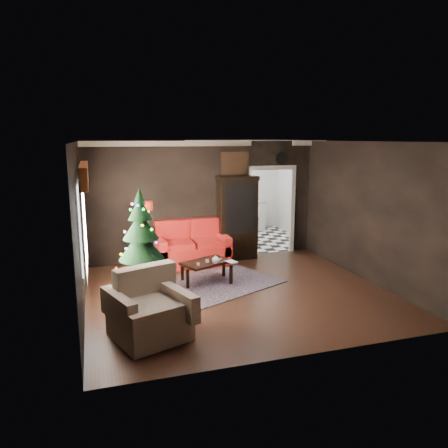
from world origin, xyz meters
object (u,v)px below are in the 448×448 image
object	(u,v)px
curio_cabinet	(237,220)
coffee_table	(206,272)
loveseat	(192,243)
kitchen_table	(242,229)
christmas_tree	(141,242)
teapot	(216,260)
armchair	(149,308)
floor_lamp	(149,234)
wall_clock	(281,158)

from	to	relation	value
curio_cabinet	coffee_table	world-z (taller)	curio_cabinet
loveseat	kitchen_table	world-z (taller)	loveseat
curio_cabinet	coffee_table	size ratio (longest dim) A/B	1.99
kitchen_table	loveseat	bearing A→B (deg)	-137.49
curio_cabinet	kitchen_table	distance (m)	1.67
christmas_tree	kitchen_table	xyz separation A→B (m)	(3.14, 3.46, -0.68)
teapot	kitchen_table	world-z (taller)	kitchen_table
loveseat	kitchen_table	distance (m)	2.45
armchair	kitchen_table	distance (m)	6.00
curio_cabinet	teapot	xyz separation A→B (m)	(-1.04, -1.75, -0.43)
teapot	curio_cabinet	bearing A→B (deg)	59.24
christmas_tree	armchair	bearing A→B (deg)	-93.25
teapot	kitchen_table	xyz separation A→B (m)	(1.69, 3.18, -0.15)
loveseat	coffee_table	world-z (taller)	loveseat
loveseat	teapot	world-z (taller)	loveseat
kitchen_table	curio_cabinet	bearing A→B (deg)	-114.44
curio_cabinet	floor_lamp	xyz separation A→B (m)	(-2.16, -0.42, -0.12)
christmas_tree	coffee_table	xyz separation A→B (m)	(1.32, 0.51, -0.82)
christmas_tree	coffee_table	world-z (taller)	christmas_tree
curio_cabinet	armchair	distance (m)	4.47
christmas_tree	kitchen_table	bearing A→B (deg)	47.80
armchair	kitchen_table	world-z (taller)	armchair
loveseat	christmas_tree	distance (m)	2.32
loveseat	curio_cabinet	bearing A→B (deg)	10.83
teapot	wall_clock	world-z (taller)	wall_clock
floor_lamp	kitchen_table	size ratio (longest dim) A/B	1.90
christmas_tree	armchair	world-z (taller)	christmas_tree
loveseat	christmas_tree	world-z (taller)	christmas_tree
curio_cabinet	christmas_tree	xyz separation A→B (m)	(-2.49, -2.03, 0.10)
loveseat	armchair	xyz separation A→B (m)	(-1.43, -3.40, -0.04)
wall_clock	armchair	bearing A→B (deg)	-134.85
loveseat	christmas_tree	bearing A→B (deg)	-126.48
coffee_table	kitchen_table	bearing A→B (deg)	58.34
loveseat	armchair	size ratio (longest dim) A/B	1.64
christmas_tree	wall_clock	bearing A→B (deg)	30.95
floor_lamp	wall_clock	distance (m)	3.75
loveseat	floor_lamp	size ratio (longest dim) A/B	1.19
floor_lamp	wall_clock	bearing A→B (deg)	10.15
loveseat	teapot	distance (m)	1.53
christmas_tree	armchair	size ratio (longest dim) A/B	1.77
coffee_table	kitchen_table	world-z (taller)	kitchen_table
christmas_tree	wall_clock	world-z (taller)	wall_clock
coffee_table	wall_clock	distance (m)	3.63
teapot	kitchen_table	size ratio (longest dim) A/B	0.23
floor_lamp	teapot	size ratio (longest dim) A/B	8.34
wall_clock	kitchen_table	distance (m)	2.43
christmas_tree	teapot	world-z (taller)	christmas_tree
curio_cabinet	floor_lamp	size ratio (longest dim) A/B	1.33
loveseat	kitchen_table	xyz separation A→B (m)	(1.80, 1.65, -0.12)
teapot	christmas_tree	bearing A→B (deg)	-168.93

